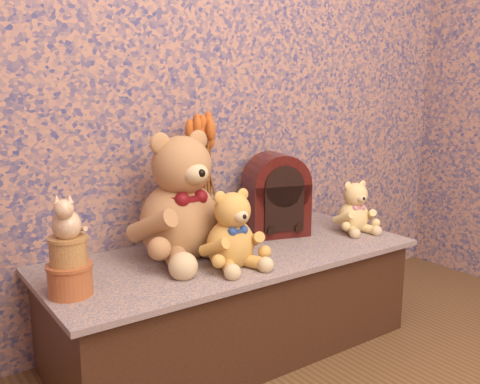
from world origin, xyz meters
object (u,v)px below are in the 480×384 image
(biscuit_tin_lower, at_px, (70,280))
(cat_figurine, at_px, (66,215))
(teddy_small, at_px, (354,204))
(teddy_large, at_px, (179,190))
(teddy_medium, at_px, (231,225))
(ceramic_vase, at_px, (204,222))
(cathedral_radio, at_px, (276,194))

(biscuit_tin_lower, bearing_deg, cat_figurine, 0.00)
(teddy_small, xyz_separation_m, biscuit_tin_lower, (-1.22, -0.01, -0.07))
(teddy_large, xyz_separation_m, teddy_medium, (0.09, -0.19, -0.10))
(teddy_small, distance_m, biscuit_tin_lower, 1.22)
(teddy_small, xyz_separation_m, ceramic_vase, (-0.62, 0.20, -0.03))
(teddy_large, height_order, teddy_small, teddy_large)
(teddy_large, bearing_deg, cathedral_radio, 1.10)
(teddy_large, relative_size, biscuit_tin_lower, 3.78)
(teddy_small, relative_size, biscuit_tin_lower, 1.80)
(teddy_medium, relative_size, cathedral_radio, 0.85)
(teddy_medium, height_order, cathedral_radio, cathedral_radio)
(biscuit_tin_lower, relative_size, cat_figurine, 0.96)
(teddy_medium, relative_size, biscuit_tin_lower, 2.22)
(cathedral_radio, xyz_separation_m, ceramic_vase, (-0.33, 0.04, -0.08))
(cathedral_radio, bearing_deg, cat_figurine, -152.58)
(ceramic_vase, bearing_deg, teddy_small, -18.11)
(cathedral_radio, bearing_deg, teddy_medium, -132.57)
(cat_figurine, bearing_deg, teddy_large, 41.13)
(teddy_large, height_order, biscuit_tin_lower, teddy_large)
(teddy_medium, relative_size, ceramic_vase, 1.60)
(biscuit_tin_lower, distance_m, cat_figurine, 0.20)
(cathedral_radio, relative_size, biscuit_tin_lower, 2.62)
(teddy_large, height_order, cat_figurine, teddy_large)
(ceramic_vase, bearing_deg, biscuit_tin_lower, -160.44)
(teddy_large, relative_size, ceramic_vase, 2.72)
(biscuit_tin_lower, height_order, cat_figurine, cat_figurine)
(teddy_large, xyz_separation_m, teddy_small, (0.77, -0.13, -0.13))
(teddy_medium, height_order, cat_figurine, cat_figurine)
(teddy_large, distance_m, teddy_medium, 0.24)
(cathedral_radio, height_order, ceramic_vase, cathedral_radio)
(teddy_large, height_order, cathedral_radio, teddy_large)
(ceramic_vase, xyz_separation_m, biscuit_tin_lower, (-0.59, -0.21, -0.04))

